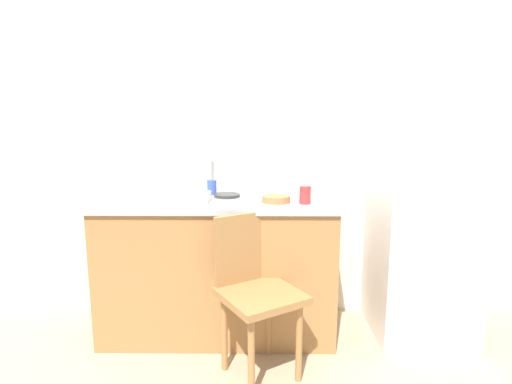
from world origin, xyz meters
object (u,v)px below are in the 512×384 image
(hotplate, at_px, (227,195))
(cup_red, at_px, (305,195))
(refrigerator, at_px, (422,230))
(chair, at_px, (255,287))
(cup_blue, at_px, (212,187))
(dish_tray, at_px, (187,198))
(cup_white, at_px, (106,198))
(terracotta_bowl, at_px, (276,199))

(hotplate, relative_size, cup_red, 1.58)
(refrigerator, xyz_separation_m, chair, (-1.08, -0.45, -0.20))
(refrigerator, height_order, hotplate, refrigerator)
(cup_blue, bearing_deg, chair, -62.81)
(chair, height_order, dish_tray, dish_tray)
(chair, distance_m, cup_white, 1.02)
(terracotta_bowl, bearing_deg, dish_tray, 178.56)
(chair, height_order, cup_white, cup_white)
(chair, relative_size, cup_white, 11.29)
(chair, relative_size, terracotta_bowl, 5.12)
(cup_white, bearing_deg, cup_red, 2.02)
(hotplate, bearing_deg, chair, -69.23)
(terracotta_bowl, bearing_deg, chair, -110.97)
(cup_red, bearing_deg, chair, -136.19)
(terracotta_bowl, height_order, cup_red, cup_red)
(terracotta_bowl, distance_m, cup_red, 0.18)
(cup_red, relative_size, cup_white, 1.36)
(dish_tray, bearing_deg, chair, -38.85)
(refrigerator, relative_size, cup_blue, 14.12)
(dish_tray, bearing_deg, hotplate, 32.72)
(cup_red, bearing_deg, dish_tray, 175.44)
(refrigerator, bearing_deg, dish_tray, -176.00)
(cup_red, relative_size, cup_blue, 1.08)
(refrigerator, distance_m, cup_blue, 1.40)
(dish_tray, relative_size, cup_red, 2.60)
(terracotta_bowl, relative_size, cup_white, 2.21)
(refrigerator, bearing_deg, hotplate, 177.86)
(dish_tray, height_order, cup_red, cup_red)
(hotplate, relative_size, cup_blue, 1.71)
(chair, bearing_deg, cup_blue, 85.44)
(refrigerator, height_order, cup_red, refrigerator)
(hotplate, xyz_separation_m, cup_white, (-0.70, -0.25, 0.03))
(cup_blue, bearing_deg, dish_tray, -119.17)
(dish_tray, distance_m, terracotta_bowl, 0.55)
(chair, relative_size, cup_blue, 8.97)
(refrigerator, height_order, chair, refrigerator)
(chair, bearing_deg, cup_white, 132.89)
(refrigerator, height_order, cup_white, refrigerator)
(cup_red, bearing_deg, cup_white, -177.98)
(terracotta_bowl, distance_m, hotplate, 0.36)
(cup_red, distance_m, cup_blue, 0.66)
(hotplate, bearing_deg, cup_white, -160.13)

